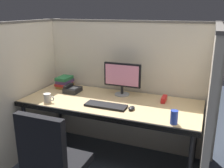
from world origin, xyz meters
TOP-DOWN VIEW (x-y plane):
  - cubicle_partition_rear at (0.00, 0.74)m, footprint 2.21×0.06m
  - cubicle_partition_left at (-0.99, 0.20)m, footprint 0.06×1.41m
  - cubicle_partition_right at (0.99, 0.20)m, footprint 0.06×1.41m
  - desk at (0.00, 0.29)m, footprint 1.90×0.80m
  - monitor_center at (0.05, 0.54)m, footprint 0.43×0.17m
  - keyboard_main at (0.02, 0.14)m, footprint 0.43×0.15m
  - computer_mouse at (0.29, 0.16)m, footprint 0.06×0.10m
  - coffee_mug at (-0.61, 0.03)m, footprint 0.13×0.08m
  - book_stack at (-0.73, 0.55)m, footprint 0.16×0.22m
  - red_stapler at (0.54, 0.51)m, footprint 0.04×0.15m
  - desk_phone at (-0.54, 0.42)m, footprint 0.17×0.19m
  - soda_can at (0.72, -0.01)m, footprint 0.07×0.07m

SIDE VIEW (x-z plane):
  - desk at x=0.00m, z-range 0.32..1.06m
  - keyboard_main at x=0.02m, z-range 0.74..0.76m
  - computer_mouse at x=0.29m, z-range 0.74..0.77m
  - red_stapler at x=0.54m, z-range 0.74..0.80m
  - desk_phone at x=-0.54m, z-range 0.73..0.82m
  - coffee_mug at x=-0.61m, z-range 0.74..0.84m
  - cubicle_partition_rear at x=0.00m, z-range 0.00..1.58m
  - cubicle_partition_left at x=-0.99m, z-range 0.00..1.58m
  - cubicle_partition_right at x=0.99m, z-range 0.00..1.58m
  - soda_can at x=0.72m, z-range 0.74..0.86m
  - book_stack at x=-0.73m, z-range 0.74..0.88m
  - monitor_center at x=0.05m, z-range 0.77..1.14m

